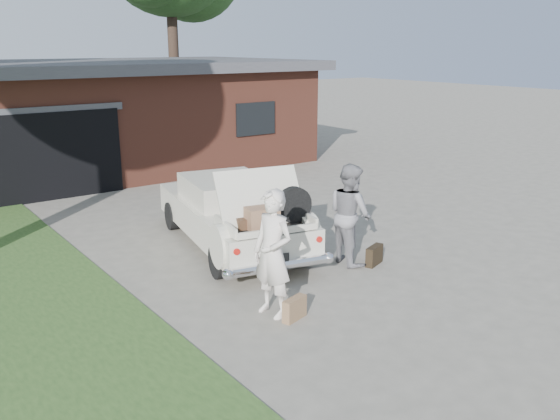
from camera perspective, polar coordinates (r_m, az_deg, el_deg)
ground at (r=9.91m, az=2.07°, el=-6.89°), size 90.00×90.00×0.00m
house at (r=19.91m, az=-16.71°, el=8.87°), size 12.80×7.80×3.30m
sedan at (r=11.45m, az=-4.64°, el=-0.25°), size 2.64×4.82×1.76m
woman_left at (r=8.43m, az=-0.70°, el=-4.23°), size 0.57×0.75×1.87m
woman_right at (r=10.56m, az=6.75°, el=-0.37°), size 0.81×0.97×1.81m
suitcase_left at (r=8.56m, az=1.40°, el=-9.48°), size 0.44×0.25×0.33m
suitcase_right at (r=10.72m, az=9.06°, el=-4.33°), size 0.47×0.29×0.34m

